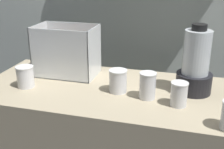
# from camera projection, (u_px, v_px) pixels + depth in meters

# --- Properties ---
(back_wall_unit) EXTENTS (2.60, 0.24, 2.50)m
(back_wall_unit) POSITION_uv_depth(u_px,v_px,m) (141.00, 0.00, 2.08)
(back_wall_unit) COLOR silver
(back_wall_unit) RESTS_ON ground_plane
(carrot_display_bin) EXTENTS (0.35, 0.22, 0.29)m
(carrot_display_bin) POSITION_uv_depth(u_px,v_px,m) (68.00, 60.00, 1.70)
(carrot_display_bin) COLOR white
(carrot_display_bin) RESTS_ON counter
(blender_pitcher) EXTENTS (0.18, 0.18, 0.35)m
(blender_pitcher) POSITION_uv_depth(u_px,v_px,m) (195.00, 66.00, 1.44)
(blender_pitcher) COLOR black
(blender_pitcher) RESTS_ON counter
(juice_cup_mango_far_left) EXTENTS (0.09, 0.09, 0.11)m
(juice_cup_mango_far_left) POSITION_uv_depth(u_px,v_px,m) (25.00, 77.00, 1.54)
(juice_cup_mango_far_left) COLOR white
(juice_cup_mango_far_left) RESTS_ON counter
(juice_cup_orange_left) EXTENTS (0.09, 0.09, 0.12)m
(juice_cup_orange_left) POSITION_uv_depth(u_px,v_px,m) (118.00, 82.00, 1.48)
(juice_cup_orange_left) COLOR white
(juice_cup_orange_left) RESTS_ON counter
(juice_cup_carrot_middle) EXTENTS (0.08, 0.08, 0.13)m
(juice_cup_carrot_middle) POSITION_uv_depth(u_px,v_px,m) (148.00, 87.00, 1.40)
(juice_cup_carrot_middle) COLOR white
(juice_cup_carrot_middle) RESTS_ON counter
(juice_cup_mango_right) EXTENTS (0.08, 0.08, 0.11)m
(juice_cup_mango_right) POSITION_uv_depth(u_px,v_px,m) (179.00, 95.00, 1.33)
(juice_cup_mango_right) COLOR white
(juice_cup_mango_right) RESTS_ON counter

